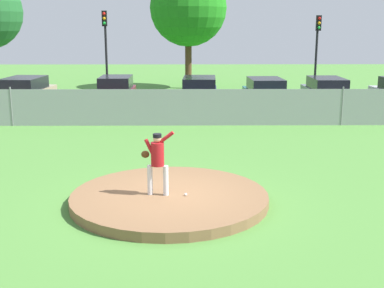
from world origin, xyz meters
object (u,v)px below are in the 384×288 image
at_px(traffic_light_far, 317,42).
at_px(parked_car_champagne, 25,94).
at_px(parked_car_burgundy, 116,94).
at_px(traffic_cone_orange, 236,107).
at_px(baseball, 186,194).
at_px(traffic_light_near, 105,39).
at_px(parked_car_slate, 326,93).
at_px(pitcher_youth, 157,158).
at_px(parked_car_navy, 199,94).
at_px(parked_car_teal, 265,94).

bearing_deg(traffic_light_far, parked_car_champagne, -163.80).
height_order(parked_car_burgundy, traffic_cone_orange, parked_car_burgundy).
relative_size(baseball, traffic_light_near, 0.01).
bearing_deg(parked_car_slate, pitcher_youth, -118.57).
bearing_deg(traffic_light_far, parked_car_slate, -95.30).
bearing_deg(traffic_cone_orange, traffic_light_near, 144.54).
relative_size(baseball, parked_car_champagne, 0.02).
relative_size(parked_car_slate, traffic_light_near, 0.93).
xyz_separation_m(baseball, parked_car_navy, (0.68, 14.88, 0.52)).
distance_m(traffic_cone_orange, traffic_light_far, 8.29).
bearing_deg(pitcher_youth, traffic_light_near, 102.39).
height_order(parked_car_navy, traffic_light_near, traffic_light_near).
relative_size(traffic_light_near, traffic_light_far, 1.05).
xyz_separation_m(parked_car_burgundy, traffic_cone_orange, (6.21, -1.00, -0.55)).
xyz_separation_m(parked_car_burgundy, parked_car_champagne, (-4.72, -0.25, 0.01)).
bearing_deg(pitcher_youth, parked_car_navy, 84.71).
relative_size(pitcher_youth, parked_car_navy, 0.34).
relative_size(parked_car_burgundy, traffic_light_far, 0.86).
relative_size(parked_car_burgundy, parked_car_teal, 0.94).
bearing_deg(pitcher_youth, parked_car_champagne, 118.30).
bearing_deg(parked_car_slate, parked_car_navy, -177.60).
xyz_separation_m(parked_car_navy, parked_car_champagne, (-9.11, -0.41, 0.02)).
bearing_deg(traffic_light_far, traffic_cone_orange, -134.41).
bearing_deg(baseball, pitcher_youth, 171.80).
xyz_separation_m(pitcher_youth, parked_car_teal, (4.84, 14.56, -0.41)).
bearing_deg(pitcher_youth, traffic_cone_orange, 76.79).
bearing_deg(parked_car_burgundy, traffic_light_far, 21.19).
distance_m(baseball, traffic_cone_orange, 13.95).
height_order(parked_car_teal, parked_car_slate, parked_car_teal).
distance_m(pitcher_youth, parked_car_burgundy, 14.93).
bearing_deg(pitcher_youth, traffic_light_far, 65.83).
relative_size(parked_car_navy, traffic_light_near, 0.93).
relative_size(baseball, parked_car_teal, 0.02).
distance_m(pitcher_youth, parked_car_champagne, 16.33).
height_order(parked_car_burgundy, parked_car_champagne, parked_car_burgundy).
height_order(parked_car_burgundy, parked_car_slate, parked_car_burgundy).
bearing_deg(parked_car_champagne, pitcher_youth, -61.70).
bearing_deg(traffic_light_far, parked_car_navy, -148.99).
bearing_deg(pitcher_youth, baseball, -8.20).
height_order(parked_car_navy, traffic_light_far, traffic_light_far).
distance_m(parked_car_slate, traffic_light_near, 13.20).
height_order(parked_car_champagne, traffic_cone_orange, parked_car_champagne).
distance_m(parked_car_navy, traffic_cone_orange, 2.23).
distance_m(parked_car_burgundy, traffic_light_near, 5.14).
distance_m(parked_car_teal, parked_car_slate, 3.40).
height_order(parked_car_navy, traffic_cone_orange, parked_car_navy).
distance_m(parked_car_slate, parked_car_champagne, 15.96).
relative_size(baseball, traffic_cone_orange, 0.13).
xyz_separation_m(pitcher_youth, baseball, (0.69, -0.10, -0.91)).
xyz_separation_m(parked_car_teal, parked_car_slate, (3.36, 0.51, -0.00)).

